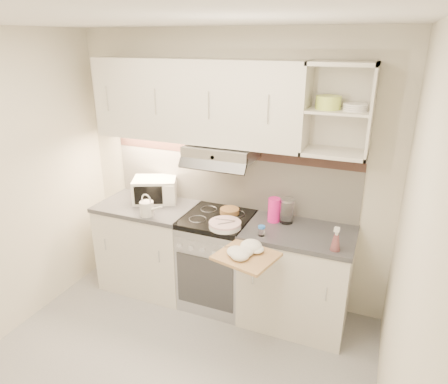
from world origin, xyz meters
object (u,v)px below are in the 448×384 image
object	(u,v)px
watering_can	(147,208)
pink_pitcher	(274,210)
microwave	(155,190)
glass_jar	(287,211)
spray_bottle	(336,241)
electric_range	(218,260)
cutting_board	(246,256)
plate_stack	(225,225)

from	to	relation	value
watering_can	pink_pitcher	size ratio (longest dim) A/B	1.14
microwave	watering_can	xyz separation A→B (m)	(0.13, -0.34, -0.04)
glass_jar	spray_bottle	xyz separation A→B (m)	(0.46, -0.34, -0.03)
microwave	spray_bottle	bearing A→B (deg)	-35.08
microwave	watering_can	distance (m)	0.36
electric_range	cutting_board	world-z (taller)	electric_range
plate_stack	microwave	bearing A→B (deg)	161.22
pink_pitcher	watering_can	bearing A→B (deg)	178.00
electric_range	microwave	world-z (taller)	microwave
watering_can	cutting_board	distance (m)	1.10
pink_pitcher	spray_bottle	xyz separation A→B (m)	(0.57, -0.32, -0.03)
plate_stack	electric_range	bearing A→B (deg)	129.42
spray_bottle	electric_range	bearing A→B (deg)	168.52
electric_range	pink_pitcher	xyz separation A→B (m)	(0.50, 0.10, 0.56)
watering_can	cutting_board	world-z (taller)	watering_can
plate_stack	watering_can	bearing A→B (deg)	-176.82
spray_bottle	cutting_board	size ratio (longest dim) A/B	0.49
microwave	glass_jar	distance (m)	1.33
plate_stack	spray_bottle	distance (m)	0.92
watering_can	spray_bottle	bearing A→B (deg)	7.80
electric_range	plate_stack	size ratio (longest dim) A/B	3.26
plate_stack	pink_pitcher	distance (m)	0.45
pink_pitcher	microwave	bearing A→B (deg)	160.88
pink_pitcher	cutting_board	world-z (taller)	pink_pitcher
microwave	spray_bottle	world-z (taller)	microwave
pink_pitcher	cutting_board	xyz separation A→B (m)	(-0.03, -0.62, -0.14)
microwave	plate_stack	distance (m)	0.92
glass_jar	spray_bottle	bearing A→B (deg)	-35.96
watering_can	spray_bottle	world-z (taller)	same
electric_range	cutting_board	size ratio (longest dim) A/B	2.14
watering_can	glass_jar	bearing A→B (deg)	23.41
electric_range	watering_can	size ratio (longest dim) A/B	3.68
microwave	electric_range	bearing A→B (deg)	-33.54
cutting_board	microwave	bearing A→B (deg)	165.50
glass_jar	electric_range	bearing A→B (deg)	-169.27
plate_stack	spray_bottle	size ratio (longest dim) A/B	1.33
pink_pitcher	glass_jar	xyz separation A→B (m)	(0.11, 0.01, 0.00)
microwave	cutting_board	xyz separation A→B (m)	(1.18, -0.63, -0.14)
glass_jar	spray_bottle	size ratio (longest dim) A/B	1.06
spray_bottle	cutting_board	distance (m)	0.69
plate_stack	pink_pitcher	world-z (taller)	pink_pitcher
glass_jar	spray_bottle	world-z (taller)	glass_jar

